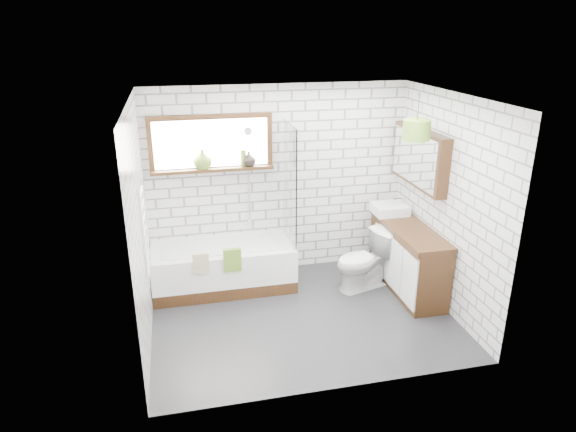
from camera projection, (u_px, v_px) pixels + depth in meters
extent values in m
cube|color=#232326|center=(302.00, 316.00, 5.97)|extent=(3.40, 2.60, 0.01)
cube|color=white|center=(304.00, 97.00, 5.08)|extent=(3.40, 2.60, 0.01)
cube|color=white|center=(278.00, 181.00, 6.72)|extent=(3.40, 0.01, 2.50)
cube|color=white|center=(341.00, 268.00, 4.34)|extent=(3.40, 0.01, 2.50)
cube|color=white|center=(140.00, 228.00, 5.17)|extent=(0.01, 2.60, 2.50)
cube|color=white|center=(447.00, 204.00, 5.88)|extent=(0.01, 2.60, 2.50)
cube|color=black|center=(211.00, 144.00, 6.31)|extent=(1.52, 0.16, 0.68)
cube|color=white|center=(145.00, 233.00, 5.20)|extent=(0.06, 0.52, 1.00)
cube|color=black|center=(420.00, 158.00, 6.27)|extent=(0.16, 1.20, 0.70)
cylinder|color=silver|center=(249.00, 177.00, 6.56)|extent=(0.02, 0.02, 1.30)
cube|color=white|center=(223.00, 267.00, 6.53)|extent=(1.77, 0.78, 0.57)
cube|color=white|center=(290.00, 184.00, 6.34)|extent=(0.02, 0.72, 1.50)
cube|color=#588026|center=(232.00, 260.00, 6.10)|extent=(0.21, 0.06, 0.29)
cube|color=tan|center=(201.00, 263.00, 6.02)|extent=(0.19, 0.05, 0.24)
cube|color=black|center=(407.00, 258.00, 6.46)|extent=(0.47, 1.47, 0.84)
cube|color=white|center=(390.00, 209.00, 6.74)|extent=(0.43, 0.38, 0.13)
cylinder|color=silver|center=(401.00, 204.00, 6.75)|extent=(0.03, 0.03, 0.15)
imported|color=white|center=(364.00, 261.00, 6.47)|extent=(0.61, 0.83, 0.76)
imported|color=olive|center=(203.00, 161.00, 6.32)|extent=(0.23, 0.23, 0.24)
imported|color=black|center=(249.00, 160.00, 6.45)|extent=(0.21, 0.21, 0.18)
cylinder|color=olive|center=(243.00, 160.00, 6.43)|extent=(0.09, 0.09, 0.21)
cylinder|color=#588026|center=(417.00, 130.00, 5.59)|extent=(0.30, 0.30, 0.22)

